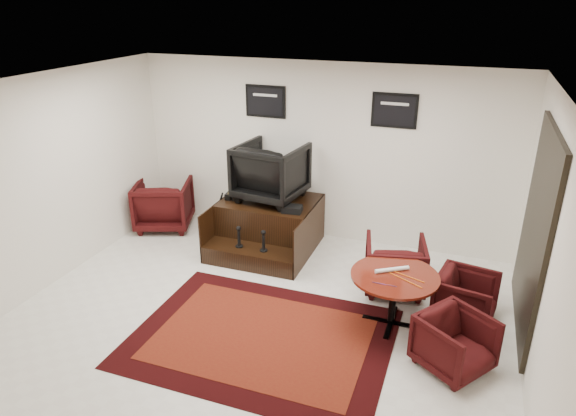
# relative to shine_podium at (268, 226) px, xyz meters

# --- Properties ---
(ground) EXTENTS (6.00, 6.00, 0.00)m
(ground) POSITION_rel_shine_podium_xyz_m (0.61, -1.80, -0.35)
(ground) COLOR white
(ground) RESTS_ON ground
(room_shell) EXTENTS (6.02, 5.02, 2.81)m
(room_shell) POSITION_rel_shine_podium_xyz_m (1.02, -1.67, 1.44)
(room_shell) COLOR white
(room_shell) RESTS_ON ground
(area_rug) EXTENTS (2.94, 2.20, 0.01)m
(area_rug) POSITION_rel_shine_podium_xyz_m (0.81, -2.21, -0.34)
(area_rug) COLOR black
(area_rug) RESTS_ON ground
(shine_podium) EXTENTS (1.46, 1.51, 0.75)m
(shine_podium) POSITION_rel_shine_podium_xyz_m (0.00, 0.00, 0.00)
(shine_podium) COLOR black
(shine_podium) RESTS_ON ground
(shine_chair) EXTENTS (1.05, 1.00, 0.97)m
(shine_chair) POSITION_rel_shine_podium_xyz_m (0.00, 0.15, 0.89)
(shine_chair) COLOR black
(shine_chair) RESTS_ON shine_podium
(shoes_pair) EXTENTS (0.24, 0.28, 0.10)m
(shoes_pair) POSITION_rel_shine_podium_xyz_m (-0.56, -0.03, 0.45)
(shoes_pair) COLOR black
(shoes_pair) RESTS_ON shine_podium
(polish_kit) EXTENTS (0.30, 0.23, 0.10)m
(polish_kit) POSITION_rel_shine_podium_xyz_m (0.48, -0.24, 0.46)
(polish_kit) COLOR black
(polish_kit) RESTS_ON shine_podium
(umbrella_black) EXTENTS (0.31, 0.12, 0.83)m
(umbrella_black) POSITION_rel_shine_podium_xyz_m (-0.85, -0.11, 0.06)
(umbrella_black) COLOR black
(umbrella_black) RESTS_ON ground
(umbrella_hooked) EXTENTS (0.32, 0.12, 0.87)m
(umbrella_hooked) POSITION_rel_shine_podium_xyz_m (-0.87, -0.06, 0.08)
(umbrella_hooked) COLOR black
(umbrella_hooked) RESTS_ON ground
(armchair_side) EXTENTS (1.11, 1.08, 0.91)m
(armchair_side) POSITION_rel_shine_podium_xyz_m (-1.94, 0.09, 0.11)
(armchair_side) COLOR black
(armchair_side) RESTS_ON ground
(meeting_table) EXTENTS (1.03, 1.03, 0.67)m
(meeting_table) POSITION_rel_shine_podium_xyz_m (2.17, -1.41, 0.24)
(meeting_table) COLOR #411009
(meeting_table) RESTS_ON ground
(table_chair_back) EXTENTS (0.90, 0.87, 0.79)m
(table_chair_back) POSITION_rel_shine_podium_xyz_m (2.06, -0.60, 0.05)
(table_chair_back) COLOR black
(table_chair_back) RESTS_ON ground
(table_chair_window) EXTENTS (0.74, 0.77, 0.69)m
(table_chair_window) POSITION_rel_shine_podium_xyz_m (2.99, -1.04, -0.00)
(table_chair_window) COLOR black
(table_chair_window) RESTS_ON ground
(table_chair_corner) EXTENTS (0.90, 0.91, 0.69)m
(table_chair_corner) POSITION_rel_shine_podium_xyz_m (2.91, -1.99, -0.00)
(table_chair_corner) COLOR black
(table_chair_corner) RESTS_ON ground
(paper_roll) EXTENTS (0.38, 0.27, 0.05)m
(paper_roll) POSITION_rel_shine_podium_xyz_m (2.12, -1.34, 0.35)
(paper_roll) COLOR white
(paper_roll) RESTS_ON meeting_table
(table_clutter) EXTENTS (0.56, 0.36, 0.01)m
(table_clutter) POSITION_rel_shine_podium_xyz_m (2.27, -1.49, 0.33)
(table_clutter) COLOR #DB580C
(table_clutter) RESTS_ON meeting_table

